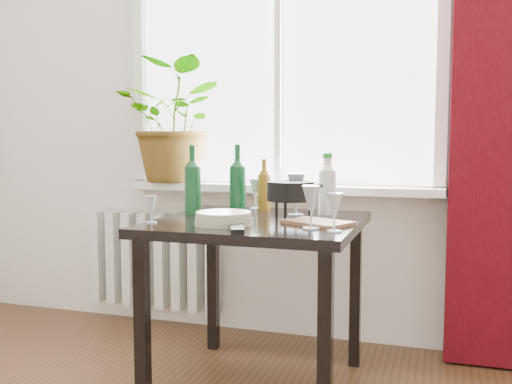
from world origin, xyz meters
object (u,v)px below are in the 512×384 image
(wineglass_far_right, at_px, (334,212))
(wineglass_front_left, at_px, (151,209))
(wineglass_front_right, at_px, (311,207))
(wineglass_back_left, at_px, (256,194))
(cutting_board, at_px, (318,222))
(table, at_px, (259,240))
(bottle_amber, at_px, (264,184))
(wine_bottle_left, at_px, (193,179))
(wineglass_back_center, at_px, (296,194))
(potted_plant, at_px, (177,122))
(wine_bottle_right, at_px, (238,178))
(plate_stack, at_px, (223,218))
(tv_remote, at_px, (237,228))
(fondue_pot, at_px, (291,200))
(radiator, at_px, (154,260))
(cleaning_bottle, at_px, (327,183))

(wineglass_far_right, bearing_deg, wineglass_front_left, -179.80)
(wineglass_front_right, xyz_separation_m, wineglass_back_left, (-0.40, 0.54, -0.01))
(cutting_board, bearing_deg, table, 166.47)
(bottle_amber, height_order, cutting_board, bottle_amber)
(wine_bottle_left, bearing_deg, bottle_amber, 42.74)
(wineglass_back_center, bearing_deg, wineglass_far_right, -58.87)
(wineglass_far_right, bearing_deg, potted_plant, 140.96)
(wineglass_far_right, distance_m, cutting_board, 0.21)
(potted_plant, bearing_deg, wine_bottle_right, -39.83)
(plate_stack, height_order, tv_remote, plate_stack)
(fondue_pot, bearing_deg, plate_stack, -136.08)
(tv_remote, bearing_deg, wineglass_back_left, 81.51)
(radiator, distance_m, wineglass_back_left, 0.89)
(tv_remote, bearing_deg, cutting_board, 25.19)
(radiator, height_order, wineglass_front_left, wineglass_front_left)
(potted_plant, bearing_deg, wineglass_back_center, -28.61)
(potted_plant, relative_size, wine_bottle_right, 2.08)
(bottle_amber, relative_size, cleaning_bottle, 0.90)
(wine_bottle_right, bearing_deg, cutting_board, -29.24)
(wineglass_front_left, height_order, fondue_pot, fondue_pot)
(potted_plant, distance_m, tv_remote, 1.25)
(plate_stack, bearing_deg, tv_remote, -51.40)
(wineglass_back_left, distance_m, plate_stack, 0.54)
(wineglass_far_right, bearing_deg, wineglass_back_center, 121.13)
(wineglass_front_left, distance_m, cutting_board, 0.68)
(bottle_amber, height_order, fondue_pot, bottle_amber)
(tv_remote, bearing_deg, radiator, 111.41)
(wine_bottle_right, bearing_deg, wine_bottle_left, -150.98)
(bottle_amber, relative_size, wineglass_back_center, 1.29)
(cleaning_bottle, distance_m, tv_remote, 0.65)
(table, distance_m, wineglass_back_left, 0.40)
(fondue_pot, distance_m, tv_remote, 0.42)
(table, height_order, cutting_board, cutting_board)
(potted_plant, height_order, tv_remote, potted_plant)
(cleaning_bottle, bearing_deg, table, -132.17)
(potted_plant, relative_size, wineglass_front_left, 5.93)
(wineglass_front_left, bearing_deg, radiator, 118.11)
(cleaning_bottle, distance_m, cutting_board, 0.36)
(potted_plant, height_order, wineglass_back_center, potted_plant)
(wine_bottle_right, bearing_deg, cleaning_bottle, 12.84)
(wineglass_back_center, bearing_deg, plate_stack, -119.65)
(wine_bottle_left, xyz_separation_m, bottle_amber, (0.27, 0.25, -0.03))
(fondue_pot, bearing_deg, wineglass_far_right, -59.62)
(potted_plant, xyz_separation_m, bottle_amber, (0.60, -0.29, -0.31))
(wineglass_far_right, relative_size, wineglass_front_left, 1.31)
(potted_plant, bearing_deg, bottle_amber, -25.58)
(radiator, relative_size, bottle_amber, 3.15)
(table, relative_size, wine_bottle_right, 2.63)
(potted_plant, height_order, wine_bottle_left, potted_plant)
(fondue_pot, height_order, cutting_board, fondue_pot)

